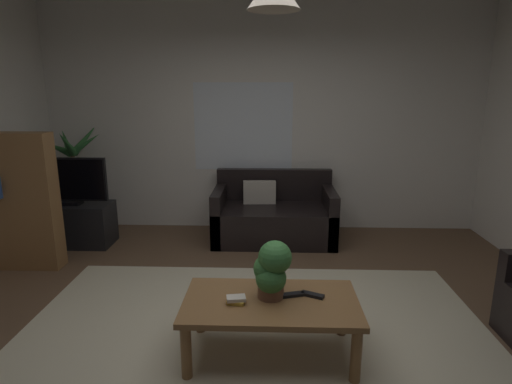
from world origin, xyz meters
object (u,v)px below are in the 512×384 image
potted_plant_on_table (272,269)px  potted_palm_corner (77,189)px  book_on_table_0 (236,301)px  book_on_table_1 (236,298)px  tv (68,181)px  bookshelf_corner (21,202)px  remote_on_table_1 (293,295)px  remote_on_table_0 (313,295)px  coffee_table (271,308)px  couch_under_window (274,217)px  tv_stand (74,224)px

potted_plant_on_table → potted_palm_corner: potted_palm_corner is taller
book_on_table_0 → book_on_table_1: book_on_table_1 is taller
tv → bookshelf_corner: bookshelf_corner is taller
book_on_table_1 → remote_on_table_1: size_ratio=0.78×
book_on_table_1 → potted_plant_on_table: bearing=19.8°
remote_on_table_0 → coffee_table: bearing=-52.8°
bookshelf_corner → couch_under_window: bearing=20.1°
tv_stand → tv: 0.53m
couch_under_window → tv_stand: (-2.37, -0.27, -0.03)m
coffee_table → tv: tv is taller
remote_on_table_1 → tv: 3.21m
coffee_table → remote_on_table_0: 0.30m
book_on_table_0 → bookshelf_corner: size_ratio=0.08×
couch_under_window → coffee_table: bearing=-90.8°
tv → couch_under_window: bearing=7.1°
coffee_table → tv_stand: bearing=138.5°
coffee_table → remote_on_table_1: 0.18m
potted_palm_corner → coffee_table: bearing=-45.2°
remote_on_table_0 → tv: bearing=-102.0°
book_on_table_0 → potted_palm_corner: bearing=131.4°
book_on_table_0 → bookshelf_corner: 2.73m
book_on_table_0 → coffee_table: bearing=11.5°
couch_under_window → remote_on_table_1: (0.12, -2.28, 0.15)m
book_on_table_1 → remote_on_table_1: book_on_table_1 is taller
potted_plant_on_table → remote_on_table_1: bearing=10.9°
bookshelf_corner → potted_palm_corner: bearing=86.4°
couch_under_window → coffee_table: 2.34m
book_on_table_1 → potted_palm_corner: potted_palm_corner is taller
remote_on_table_1 → potted_plant_on_table: bearing=-95.1°
remote_on_table_1 → potted_palm_corner: size_ratio=0.11×
potted_plant_on_table → couch_under_window: bearing=89.3°
remote_on_table_0 → potted_plant_on_table: potted_plant_on_table is taller
potted_plant_on_table → tv_stand: size_ratio=0.46×
remote_on_table_1 → tv: (-2.49, 1.98, 0.36)m
book_on_table_1 → potted_plant_on_table: (0.24, 0.09, 0.18)m
book_on_table_0 → potted_plant_on_table: (0.24, 0.08, 0.20)m
book_on_table_0 → potted_plant_on_table: size_ratio=0.28×
couch_under_window → remote_on_table_1: 2.29m
coffee_table → book_on_table_1: size_ratio=9.51×
couch_under_window → remote_on_table_0: bearing=-83.6°
bookshelf_corner → remote_on_table_1: bearing=-26.6°
book_on_table_1 → couch_under_window: bearing=83.7°
tv → remote_on_table_0: bearing=-37.0°
potted_plant_on_table → potted_palm_corner: size_ratio=0.29×
coffee_table → remote_on_table_1: remote_on_table_1 is taller
remote_on_table_1 → couch_under_window: bearing=167.1°
tv → potted_palm_corner: (-0.12, 0.43, -0.20)m
remote_on_table_0 → potted_palm_corner: 3.66m
couch_under_window → potted_palm_corner: 2.51m
couch_under_window → tv: (-2.37, -0.29, 0.51)m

